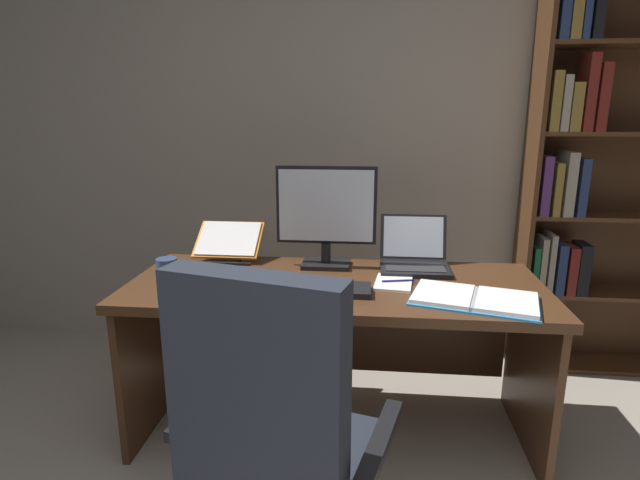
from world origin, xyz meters
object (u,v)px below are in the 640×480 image
Objects in this scene: notepad at (394,283)px; reading_stand_with_book at (229,243)px; computer_mouse at (246,285)px; open_binder at (475,299)px; keyboard at (319,289)px; desk at (337,317)px; coffee_mug at (168,268)px; office_chair at (278,461)px; bookshelf at (602,176)px; monitor at (327,217)px; laptop at (415,258)px; pen at (399,281)px.

reading_stand_with_book is at bearing 160.08° from notepad.
computer_mouse is 0.20× the size of open_binder.
keyboard is 4.04× the size of computer_mouse.
desk is 19.65× the size of coffee_mug.
open_binder is at bearing 57.74° from office_chair.
desk is 8.29× the size of notepad.
keyboard is at bearing -147.61° from bookshelf.
open_binder is (0.90, -0.05, -0.01)m from computer_mouse.
open_binder is at bearing -31.18° from notepad.
monitor reaches higher than office_chair.
open_binder is at bearing -24.90° from desk.
bookshelf is at bearing 27.16° from desk.
laptop is (0.46, 1.02, 0.32)m from office_chair.
coffee_mug reaches higher than keyboard.
office_chair is at bearing -121.27° from open_binder.
desk is at bearing 73.50° from keyboard.
keyboard is 0.64m from reading_stand_with_book.
bookshelf reaches higher than desk.
monitor reaches higher than open_binder.
open_binder is at bearing -4.77° from keyboard.
bookshelf is 15.55× the size of pen.
pen is 1.58× the size of coffee_mug.
keyboard is at bearing -90.00° from monitor.
bookshelf is 2.24m from coffee_mug.
office_chair reaches higher than desk.
reading_stand_with_book is 1.18m from open_binder.
laptop is at bearing 65.97° from notepad.
monitor is at bearing 143.59° from notepad.
computer_mouse reaches higher than pen.
office_chair reaches higher than notepad.
open_binder is at bearing -64.58° from laptop.
reading_stand_with_book is at bearing 172.77° from monitor.
coffee_mug is (-0.99, -0.02, 0.03)m from pen.
keyboard is at bearing -169.40° from open_binder.
office_chair is 1.16m from laptop.
notepad is (0.30, 0.13, -0.01)m from keyboard.
laptop reaches higher than reading_stand_with_book.
keyboard is at bearing -157.04° from notepad.
office_chair is 3.35× the size of laptop.
bookshelf is at bearing 20.78° from coffee_mug.
coffee_mug is (-1.07, -0.25, -0.01)m from laptop.
keyboard is at bearing 0.00° from computer_mouse.
notepad is at bearing -16.38° from desk.
monitor is at bearing -179.41° from laptop.
pen reaches higher than notepad.
monitor is at bearing 111.31° from desk.
open_binder is (0.19, -0.41, -0.04)m from laptop.
reading_stand_with_book is (-1.89, -0.48, -0.29)m from bookshelf.
reading_stand_with_book is 2.26× the size of pen.
keyboard is (-0.41, -0.36, -0.04)m from laptop.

